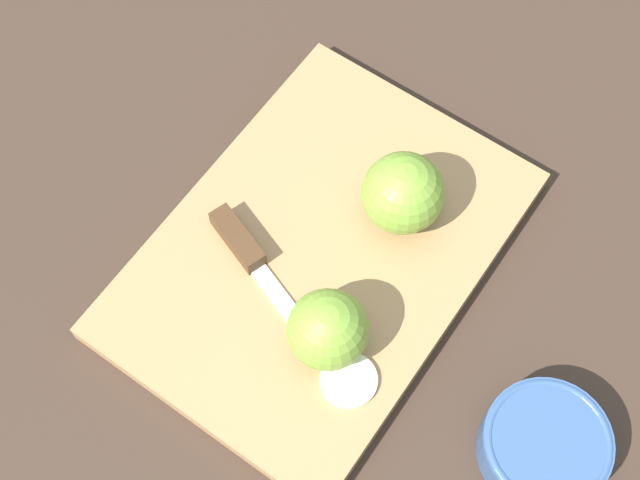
% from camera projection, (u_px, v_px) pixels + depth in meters
% --- Properties ---
extents(ground_plane, '(4.00, 4.00, 0.00)m').
position_uv_depth(ground_plane, '(320.00, 258.00, 0.90)').
color(ground_plane, '#38281E').
extents(cutting_board, '(0.44, 0.33, 0.02)m').
position_uv_depth(cutting_board, '(320.00, 254.00, 0.89)').
color(cutting_board, '#A37A4C').
rests_on(cutting_board, ground_plane).
extents(apple_half_left, '(0.08, 0.08, 0.08)m').
position_uv_depth(apple_half_left, '(403.00, 193.00, 0.86)').
color(apple_half_left, olive).
rests_on(apple_half_left, cutting_board).
extents(apple_half_right, '(0.08, 0.08, 0.08)m').
position_uv_depth(apple_half_right, '(328.00, 329.00, 0.80)').
color(apple_half_right, olive).
rests_on(apple_half_right, cutting_board).
extents(knife, '(0.05, 0.15, 0.02)m').
position_uv_depth(knife, '(243.00, 246.00, 0.87)').
color(knife, silver).
rests_on(knife, cutting_board).
extents(apple_slice, '(0.05, 0.05, 0.01)m').
position_uv_depth(apple_slice, '(349.00, 380.00, 0.82)').
color(apple_slice, '#EFE5C6').
rests_on(apple_slice, cutting_board).
extents(bowl, '(0.12, 0.12, 0.04)m').
position_uv_depth(bowl, '(545.00, 445.00, 0.79)').
color(bowl, '#33517F').
rests_on(bowl, ground_plane).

